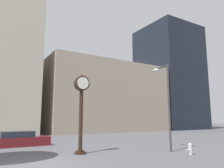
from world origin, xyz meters
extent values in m
plane|color=#515156|center=(0.00, 0.00, 0.00)|extent=(200.00, 200.00, 0.00)
cube|color=gray|center=(16.79, 24.00, 5.99)|extent=(21.83, 12.00, 11.98)
cube|color=black|center=(34.31, 24.00, 11.57)|extent=(11.91, 12.00, 23.15)
cylinder|color=black|center=(2.88, 1.86, 0.06)|extent=(0.75, 0.75, 0.12)
cylinder|color=black|center=(2.88, 1.86, 0.17)|extent=(0.50, 0.50, 0.10)
cylinder|color=black|center=(2.88, 1.86, 2.13)|extent=(0.25, 0.25, 3.81)
cylinder|color=black|center=(2.88, 1.86, 4.52)|extent=(0.97, 0.44, 0.97)
cylinder|color=white|center=(2.88, 1.63, 4.52)|extent=(0.80, 0.02, 0.80)
cylinder|color=white|center=(2.88, 2.09, 4.52)|extent=(0.80, 0.02, 0.80)
sphere|color=black|center=(2.88, 1.86, 5.06)|extent=(0.12, 0.12, 0.12)
cube|color=maroon|center=(0.23, 8.13, 0.36)|extent=(4.71, 2.10, 0.72)
cube|color=#232833|center=(0.00, 8.11, 0.96)|extent=(2.63, 1.76, 0.49)
cylinder|color=#B7B7BC|center=(8.58, -2.00, 0.27)|extent=(0.26, 0.26, 0.54)
sphere|color=#B7B7BC|center=(8.58, -2.00, 0.58)|extent=(0.25, 0.25, 0.25)
cylinder|color=#B7B7BC|center=(8.37, -2.00, 0.29)|extent=(0.17, 0.09, 0.09)
cylinder|color=#B7B7BC|center=(8.80, -2.00, 0.29)|extent=(0.17, 0.09, 0.09)
cylinder|color=#38383D|center=(8.53, -0.43, 3.03)|extent=(0.14, 0.14, 6.07)
cylinder|color=#38383D|center=(8.53, 0.17, 5.97)|extent=(0.11, 1.20, 0.11)
ellipsoid|color=silver|center=(8.53, 0.77, 5.87)|extent=(0.36, 0.60, 0.24)
camera|label=1|loc=(-2.85, -11.39, 2.19)|focal=35.00mm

